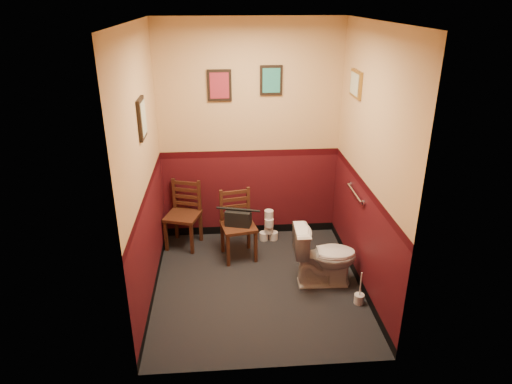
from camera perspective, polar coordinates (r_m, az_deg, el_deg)
The scene contains 17 objects.
floor at distance 5.07m, azimuth 0.23°, elevation -11.56°, with size 2.20×2.40×0.00m, color black.
ceiling at distance 4.16m, azimuth 0.29°, elevation 20.55°, with size 2.20×2.40×0.00m, color silver.
wall_back at distance 5.57m, azimuth -0.78°, elevation 7.19°, with size 2.20×2.70×0.00m, color #460E13.
wall_front at distance 3.35m, azimuth 1.96°, elevation -4.35°, with size 2.20×2.70×0.00m, color #460E13.
wall_left at distance 4.49m, azimuth -13.89°, elevation 2.39°, with size 2.40×2.70×0.00m, color #460E13.
wall_right at distance 4.66m, azimuth 13.90°, elevation 3.16°, with size 2.40×2.70×0.00m, color #460E13.
grab_bar at distance 5.01m, azimuth 12.28°, elevation -0.14°, with size 0.05×0.56×0.06m.
framed_print_back_a at distance 5.41m, azimuth -4.60°, elevation 13.14°, with size 0.28×0.04×0.36m.
framed_print_back_b at distance 5.43m, azimuth 1.91°, elevation 13.78°, with size 0.26×0.04×0.34m.
framed_print_left at distance 4.43m, azimuth -14.07°, elevation 8.91°, with size 0.04×0.30×0.38m.
framed_print_right at distance 5.02m, azimuth 12.37°, elevation 13.07°, with size 0.04×0.34×0.28m.
toilet at distance 4.99m, azimuth 8.58°, elevation -7.91°, with size 0.38×0.69×0.67m, color white.
toilet_brush at distance 4.90m, azimuth 12.77°, elevation -12.81°, with size 0.10×0.10×0.37m.
chair_left at distance 5.71m, azimuth -9.01°, elevation -2.80°, with size 0.48×0.48×0.83m.
chair_right at distance 5.40m, azimuth -2.30°, elevation -4.12°, with size 0.45×0.45×0.82m.
handbag at distance 5.32m, azimuth -2.23°, elevation -3.24°, with size 0.32×0.22×0.22m.
tp_stack at distance 5.84m, azimuth 1.61°, elevation -4.47°, with size 0.24×0.14×0.41m.
Camera 1 is at (-0.35, -4.14, 2.91)m, focal length 32.00 mm.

